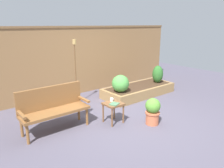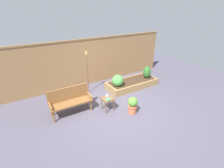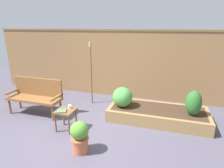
# 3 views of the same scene
# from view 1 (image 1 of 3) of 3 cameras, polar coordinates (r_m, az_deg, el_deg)

# --- Properties ---
(ground_plane) EXTENTS (14.00, 14.00, 0.00)m
(ground_plane) POSITION_cam_1_polar(r_m,az_deg,el_deg) (5.22, 4.11, -9.62)
(ground_plane) COLOR #514C5B
(fence_back) EXTENTS (8.40, 0.14, 2.16)m
(fence_back) POSITION_cam_1_polar(r_m,az_deg,el_deg) (6.95, -10.49, 5.98)
(fence_back) COLOR olive
(fence_back) RESTS_ON ground_plane
(garden_bench) EXTENTS (1.44, 0.48, 0.94)m
(garden_bench) POSITION_cam_1_polar(r_m,az_deg,el_deg) (4.79, -15.23, -5.45)
(garden_bench) COLOR brown
(garden_bench) RESTS_ON ground_plane
(side_table) EXTENTS (0.40, 0.40, 0.48)m
(side_table) POSITION_cam_1_polar(r_m,az_deg,el_deg) (4.97, 0.32, -5.92)
(side_table) COLOR brown
(side_table) RESTS_ON ground_plane
(cup_on_table) EXTENTS (0.11, 0.07, 0.08)m
(cup_on_table) POSITION_cam_1_polar(r_m,az_deg,el_deg) (5.04, -0.08, -4.12)
(cup_on_table) COLOR white
(cup_on_table) RESTS_ON side_table
(book_on_table) EXTENTS (0.25, 0.24, 0.02)m
(book_on_table) POSITION_cam_1_polar(r_m,az_deg,el_deg) (4.85, 0.64, -5.27)
(book_on_table) COLOR #4C7A56
(book_on_table) RESTS_ON side_table
(potted_boxwood) EXTENTS (0.34, 0.34, 0.61)m
(potted_boxwood) POSITION_cam_1_polar(r_m,az_deg,el_deg) (5.01, 10.65, -6.88)
(potted_boxwood) COLOR #C66642
(potted_boxwood) RESTS_ON ground_plane
(raised_planter_bed) EXTENTS (2.40, 1.00, 0.30)m
(raised_planter_bed) POSITION_cam_1_polar(r_m,az_deg,el_deg) (7.03, 7.00, -1.65)
(raised_planter_bed) COLOR #997547
(raised_planter_bed) RESTS_ON ground_plane
(shrub_near_bench) EXTENTS (0.50, 0.50, 0.50)m
(shrub_near_bench) POSITION_cam_1_polar(r_m,az_deg,el_deg) (6.27, 2.24, 0.13)
(shrub_near_bench) COLOR brown
(shrub_near_bench) RESTS_ON raised_planter_bed
(shrub_far_corner) EXTENTS (0.35, 0.35, 0.58)m
(shrub_far_corner) POSITION_cam_1_polar(r_m,az_deg,el_deg) (7.41, 11.93, 2.55)
(shrub_far_corner) COLOR brown
(shrub_far_corner) RESTS_ON raised_planter_bed
(tiki_torch) EXTENTS (0.10, 0.10, 1.82)m
(tiki_torch) POSITION_cam_1_polar(r_m,az_deg,el_deg) (6.00, -9.68, 5.95)
(tiki_torch) COLOR brown
(tiki_torch) RESTS_ON ground_plane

